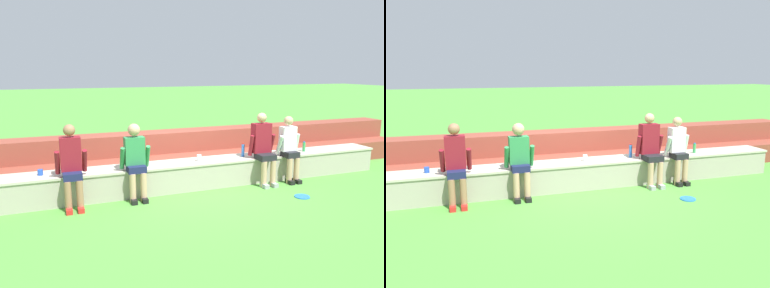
{
  "view_description": "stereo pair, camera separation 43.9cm",
  "coord_description": "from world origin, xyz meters",
  "views": [
    {
      "loc": [
        -2.78,
        -6.44,
        2.32
      ],
      "look_at": [
        -0.18,
        0.29,
        0.87
      ],
      "focal_mm": 35.56,
      "sensor_mm": 36.0,
      "label": 1
    },
    {
      "loc": [
        -2.36,
        -6.59,
        2.32
      ],
      "look_at": [
        -0.18,
        0.29,
        0.87
      ],
      "focal_mm": 35.56,
      "sensor_mm": 36.0,
      "label": 2
    }
  ],
  "objects": [
    {
      "name": "ground_plane",
      "position": [
        0.0,
        0.0,
        0.0
      ],
      "size": [
        80.0,
        80.0,
        0.0
      ],
      "primitive_type": "plane",
      "color": "#4C9338"
    },
    {
      "name": "stone_seating_wall",
      "position": [
        0.0,
        0.29,
        0.28
      ],
      "size": [
        8.27,
        0.62,
        0.53
      ],
      "color": "#A8A08E",
      "rests_on": "ground"
    },
    {
      "name": "brick_bleachers",
      "position": [
        0.0,
        1.48,
        0.38
      ],
      "size": [
        11.72,
        1.22,
        0.91
      ],
      "color": "brown",
      "rests_on": "ground"
    },
    {
      "name": "person_far_left",
      "position": [
        -2.44,
        -0.04,
        0.75
      ],
      "size": [
        0.52,
        0.52,
        1.41
      ],
      "color": "#996B4C",
      "rests_on": "ground"
    },
    {
      "name": "person_left_of_center",
      "position": [
        -1.36,
        -0.02,
        0.74
      ],
      "size": [
        0.53,
        0.48,
        1.36
      ],
      "color": "tan",
      "rests_on": "ground"
    },
    {
      "name": "person_center",
      "position": [
        1.25,
        0.01,
        0.77
      ],
      "size": [
        0.55,
        0.57,
        1.44
      ],
      "color": "tan",
      "rests_on": "ground"
    },
    {
      "name": "person_right_of_center",
      "position": [
        1.85,
        -0.03,
        0.72
      ],
      "size": [
        0.49,
        0.48,
        1.35
      ],
      "color": "tan",
      "rests_on": "ground"
    },
    {
      "name": "water_bottle_mid_right",
      "position": [
        0.95,
        0.3,
        0.66
      ],
      "size": [
        0.06,
        0.06,
        0.28
      ],
      "color": "blue",
      "rests_on": "stone_seating_wall"
    },
    {
      "name": "water_bottle_center_gap",
      "position": [
        2.43,
        0.25,
        0.63
      ],
      "size": [
        0.06,
        0.06,
        0.22
      ],
      "color": "green",
      "rests_on": "stone_seating_wall"
    },
    {
      "name": "plastic_cup_left_end",
      "position": [
        -0.05,
        0.24,
        0.59
      ],
      "size": [
        0.09,
        0.09,
        0.13
      ],
      "primitive_type": "cylinder",
      "color": "white",
      "rests_on": "stone_seating_wall"
    },
    {
      "name": "plastic_cup_right_end",
      "position": [
        -2.94,
        0.3,
        0.58
      ],
      "size": [
        0.09,
        0.09,
        0.1
      ],
      "primitive_type": "cylinder",
      "color": "blue",
      "rests_on": "stone_seating_wall"
    },
    {
      "name": "frisbee",
      "position": [
        1.49,
        -0.99,
        0.01
      ],
      "size": [
        0.28,
        0.28,
        0.02
      ],
      "primitive_type": "cylinder",
      "color": "blue",
      "rests_on": "ground"
    }
  ]
}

